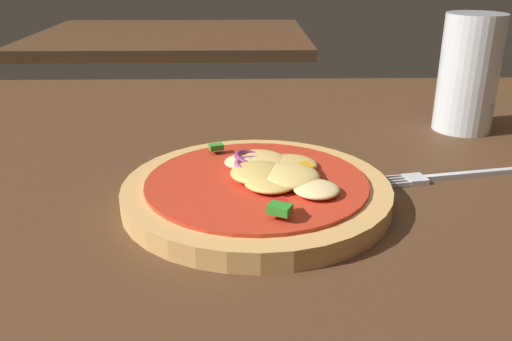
# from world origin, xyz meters

# --- Properties ---
(dining_table) EXTENTS (1.32, 0.91, 0.03)m
(dining_table) POSITION_xyz_m (0.00, 0.00, 0.01)
(dining_table) COLOR #4C301C
(dining_table) RESTS_ON ground
(pizza) EXTENTS (0.22, 0.22, 0.03)m
(pizza) POSITION_xyz_m (0.04, -0.01, 0.04)
(pizza) COLOR tan
(pizza) RESTS_ON dining_table
(fork) EXTENTS (0.18, 0.05, 0.00)m
(fork) POSITION_xyz_m (0.22, 0.04, 0.03)
(fork) COLOR silver
(fork) RESTS_ON dining_table
(beer_glass) EXTENTS (0.07, 0.07, 0.13)m
(beer_glass) POSITION_xyz_m (0.28, 0.18, 0.09)
(beer_glass) COLOR silver
(beer_glass) RESTS_ON dining_table
(background_table) EXTENTS (0.69, 0.54, 0.03)m
(background_table) POSITION_xyz_m (-0.16, 1.00, 0.01)
(background_table) COLOR #4C301C
(background_table) RESTS_ON ground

